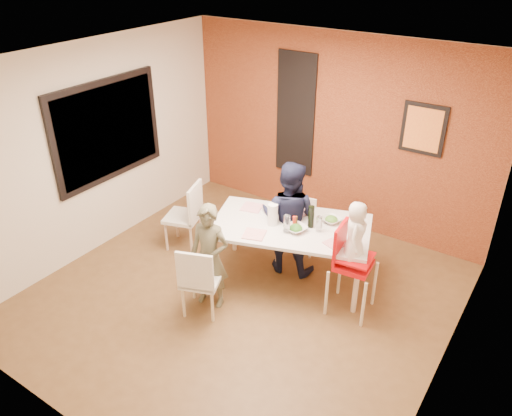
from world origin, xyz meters
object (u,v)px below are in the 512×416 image
Objects in this scene: chair_left at (188,213)px; child_far at (289,218)px; dining_table at (290,230)px; child_near at (210,257)px; wine_bottle at (311,217)px; high_chair at (350,261)px; paper_towel_roll at (273,215)px; chair_far at (297,227)px; toddler at (355,234)px; chair_near at (199,278)px.

child_far reaches higher than chair_left.
child_far is at bearing 126.26° from dining_table.
child_near reaches higher than dining_table.
dining_table is at bearing 115.21° from child_far.
child_near is 4.66× the size of wine_bottle.
dining_table is 1.03m from child_near.
high_chair reaches higher than dining_table.
child_near is at bearing -112.23° from paper_towel_roll.
high_chair is 1.04m from paper_towel_roll.
toddler is (0.99, -0.54, 0.51)m from chair_far.
paper_towel_roll is at bearing -150.52° from dining_table.
chair_left is 3.57× the size of paper_towel_roll.
dining_table is 0.29m from paper_towel_roll.
paper_towel_roll is at bearing 72.74° from chair_left.
chair_far is (-0.14, 0.42, -0.21)m from dining_table.
chair_left reaches higher than chair_far.
dining_table is at bearing 29.48° from paper_towel_roll.
paper_towel_roll reaches higher than chair_far.
chair_near is 1.58m from chair_far.
high_chair is at bearing -8.96° from dining_table.
chair_left is 1.25m from child_near.
child_near is (-0.37, -1.31, 0.15)m from chair_far.
high_chair is 0.85× the size of child_near.
toddler is at bearing -86.26° from high_chair.
high_chair is at bearing 17.23° from child_near.
child_far is 1.06m from toddler.
toddler is at bearing 71.79° from chair_left.
dining_table is 7.62× the size of wine_bottle.
chair_near is at bearing 121.86° from high_chair.
child_far is at bearing 56.60° from toddler.
dining_table is 1.24m from chair_near.
chair_left is 0.74× the size of child_near.
chair_near is 3.24× the size of wine_bottle.
child_near is (0.98, -0.76, 0.11)m from chair_left.
dining_table is 2.81× the size of toddler.
dining_table is at bearing -156.72° from wine_bottle.
high_chair is (0.96, -0.54, 0.16)m from chair_far.
child_near is at bearing -126.20° from wine_bottle.
child_near is at bearing 33.67° from chair_left.
chair_left is at bearing 1.75° from child_far.
wine_bottle is at bearing -140.43° from chair_near.
chair_left is 3.46× the size of wine_bottle.
chair_left is (-1.01, 1.00, 0.03)m from chair_near.
dining_table is at bearing -133.87° from chair_near.
paper_towel_roll reaches higher than chair_near.
chair_near reaches higher than chair_far.
child_near is at bearing -112.45° from chair_far.
chair_far is at bearing 61.62° from child_near.
chair_left is at bearing -65.56° from chair_near.
child_near is 1.25m from wine_bottle.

